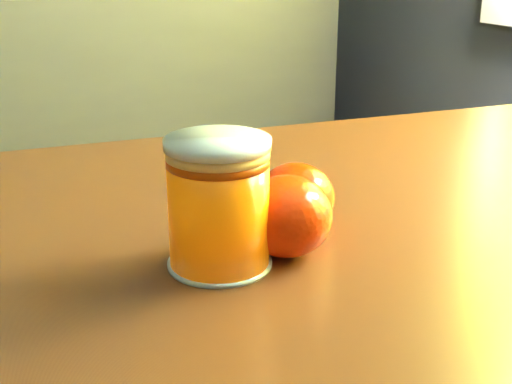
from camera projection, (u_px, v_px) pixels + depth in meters
table at (382, 358)px, 0.59m from camera, size 1.17×0.91×0.79m
juice_glass at (219, 204)px, 0.51m from camera, size 0.08×0.08×0.09m
orange_front at (286, 216)px, 0.53m from camera, size 0.08×0.08×0.06m
orange_back at (296, 197)px, 0.58m from camera, size 0.06×0.06×0.06m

